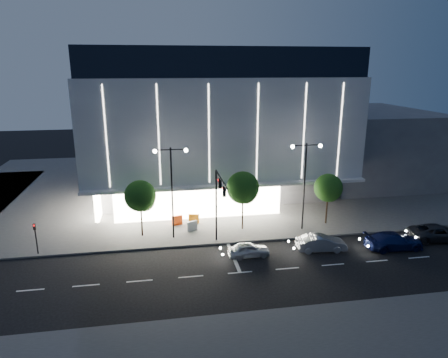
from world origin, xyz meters
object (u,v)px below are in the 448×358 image
car_second (321,243)px  car_lead (249,250)px  barrier_a (177,220)px  ped_signal_far (36,235)px  car_fourth (438,233)px  traffic_mast (219,196)px  car_third (394,241)px  tree_mid (243,189)px  street_lamp_east (305,174)px  tree_right (328,189)px  barrier_b (192,226)px  tree_left (141,198)px  barrier_c (194,219)px  street_lamp_west (172,180)px

car_second → car_lead: bearing=95.0°
barrier_a → ped_signal_far: bearing=-175.0°
car_lead → car_fourth: bearing=-91.4°
traffic_mast → ped_signal_far: 16.35m
car_third → tree_mid: bearing=64.0°
street_lamp_east → car_third: street_lamp_east is taller
traffic_mast → tree_mid: 4.82m
tree_mid → barrier_a: tree_mid is taller
traffic_mast → car_second: size_ratio=1.59×
car_second → tree_mid: bearing=50.8°
tree_right → barrier_a: (-15.52, 2.10, -3.23)m
street_lamp_east → tree_mid: 6.27m
car_fourth → barrier_b: 23.84m
car_second → street_lamp_east: bearing=5.1°
tree_left → car_second: bearing=-19.9°
tree_mid → tree_right: bearing=-0.0°
street_lamp_east → car_lead: (-6.67, -4.81, -5.33)m
car_second → car_fourth: (11.99, 0.31, 0.02)m
car_third → barrier_c: 19.55m
ped_signal_far → car_lead: ped_signal_far is taller
car_lead → street_lamp_west: bearing=50.4°
car_third → car_fourth: bearing=-78.0°
tree_right → car_fourth: tree_right is taller
car_third → barrier_c: size_ratio=4.83×
car_lead → barrier_a: bearing=33.9°
car_lead → car_third: bearing=-95.3°
traffic_mast → tree_left: size_ratio=1.24×
traffic_mast → ped_signal_far: (-16.00, 1.16, -3.14)m
barrier_b → street_lamp_east: bearing=-30.7°
tree_mid → car_third: (12.71, -6.51, -3.56)m
street_lamp_west → barrier_c: bearing=55.3°
tree_mid → traffic_mast: bearing=-129.4°
car_third → barrier_b: bearing=70.1°
tree_left → barrier_a: size_ratio=5.20×
tree_left → car_third: 23.85m
car_lead → car_third: (13.41, -0.68, 0.14)m
traffic_mast → car_lead: traffic_mast is taller
barrier_b → car_fourth: bearing=-37.8°
car_lead → traffic_mast: bearing=44.9°
street_lamp_west → street_lamp_east: (13.00, 0.00, 0.00)m
traffic_mast → car_second: bearing=-13.2°
car_fourth → street_lamp_west: bearing=86.2°
barrier_a → car_lead: bearing=-69.0°
tree_mid → barrier_b: (-5.12, 0.34, -3.68)m
car_lead → car_second: size_ratio=0.83×
car_fourth → barrier_a: bearing=79.1°
traffic_mast → car_lead: bearing=-42.6°
ped_signal_far → tree_mid: size_ratio=0.49×
car_lead → barrier_a: car_lead is taller
traffic_mast → street_lamp_west: 4.89m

